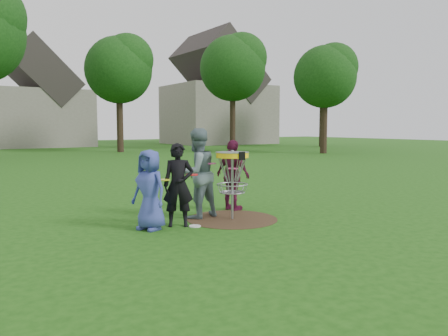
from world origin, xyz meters
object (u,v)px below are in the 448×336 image
player_black (178,185)px  player_grey (197,173)px  disc_golf_basket (232,168)px  player_blue (150,190)px  player_maroon (233,175)px

player_black → player_grey: bearing=63.5°
player_black → player_grey: 0.82m
disc_golf_basket → player_black: bearing=178.0°
player_blue → player_black: player_black is taller
player_black → player_maroon: size_ratio=0.99×
player_blue → player_maroon: 2.36m
player_maroon → disc_golf_basket: size_ratio=1.12×
player_black → disc_golf_basket: 1.20m
player_maroon → player_blue: bearing=93.4°
player_blue → player_black: (0.55, -0.05, 0.05)m
player_maroon → disc_golf_basket: 0.98m
player_grey → player_black: bearing=26.6°
player_blue → player_grey: size_ratio=0.79×
player_grey → player_maroon: (1.05, 0.27, -0.13)m
player_blue → disc_golf_basket: size_ratio=1.04×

